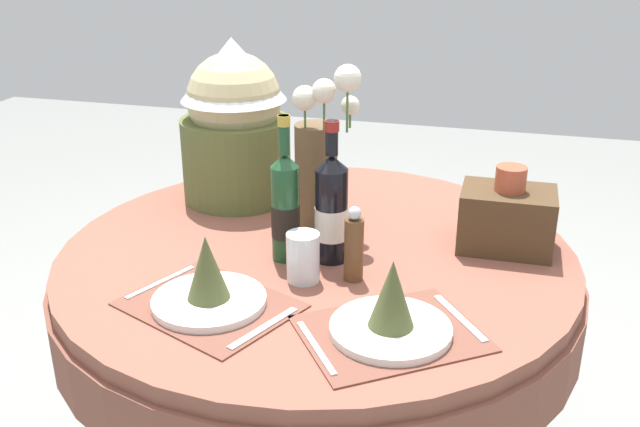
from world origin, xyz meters
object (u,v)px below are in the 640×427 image
object	(u,v)px
place_setting_left	(208,286)
tumbler_near_right	(303,257)
wine_bottle_left	(331,209)
gift_tub_back_left	(235,116)
dining_table	(317,294)
place_setting_right	(391,313)
pepper_mill	(354,246)
flower_vase	(319,159)
woven_basket_side_right	(507,217)
wine_bottle_rear	(285,207)

from	to	relation	value
place_setting_left	tumbler_near_right	world-z (taller)	place_setting_left
wine_bottle_left	gift_tub_back_left	size ratio (longest dim) A/B	0.74
dining_table	place_setting_right	world-z (taller)	place_setting_right
place_setting_left	gift_tub_back_left	size ratio (longest dim) A/B	0.91
place_setting_left	pepper_mill	size ratio (longest dim) A/B	2.36
tumbler_near_right	place_setting_right	bearing A→B (deg)	-37.13
dining_table	place_setting_right	distance (m)	0.46
flower_vase	tumbler_near_right	world-z (taller)	flower_vase
place_setting_right	pepper_mill	xyz separation A→B (m)	(-0.12, 0.21, 0.03)
place_setting_left	woven_basket_side_right	xyz separation A→B (m)	(0.59, 0.46, 0.03)
place_setting_left	tumbler_near_right	distance (m)	0.23
dining_table	wine_bottle_rear	size ratio (longest dim) A/B	3.67
flower_vase	place_setting_right	bearing A→B (deg)	-60.03
wine_bottle_rear	pepper_mill	bearing A→B (deg)	-19.85
tumbler_near_right	gift_tub_back_left	world-z (taller)	gift_tub_back_left
pepper_mill	gift_tub_back_left	world-z (taller)	gift_tub_back_left
dining_table	place_setting_left	size ratio (longest dim) A/B	3.10
dining_table	woven_basket_side_right	size ratio (longest dim) A/B	5.75
flower_vase	gift_tub_back_left	distance (m)	0.32
place_setting_right	gift_tub_back_left	xyz separation A→B (m)	(-0.56, 0.62, 0.19)
dining_table	flower_vase	world-z (taller)	flower_vase
flower_vase	woven_basket_side_right	distance (m)	0.49
pepper_mill	gift_tub_back_left	distance (m)	0.62
gift_tub_back_left	wine_bottle_rear	bearing A→B (deg)	-53.45
place_setting_left	flower_vase	distance (m)	0.50
place_setting_right	wine_bottle_left	size ratio (longest dim) A/B	1.26
wine_bottle_rear	pepper_mill	size ratio (longest dim) A/B	1.99
wine_bottle_rear	woven_basket_side_right	size ratio (longest dim) A/B	1.57
flower_vase	wine_bottle_left	bearing A→B (deg)	-66.46
wine_bottle_rear	gift_tub_back_left	xyz separation A→B (m)	(-0.26, 0.35, 0.11)
gift_tub_back_left	woven_basket_side_right	bearing A→B (deg)	-11.15
pepper_mill	gift_tub_back_left	xyz separation A→B (m)	(-0.44, 0.41, 0.16)
wine_bottle_rear	gift_tub_back_left	world-z (taller)	gift_tub_back_left
place_setting_right	tumbler_near_right	xyz separation A→B (m)	(-0.23, 0.17, 0.01)
wine_bottle_left	tumbler_near_right	size ratio (longest dim) A/B	3.00
wine_bottle_left	place_setting_left	bearing A→B (deg)	-124.13
place_setting_left	woven_basket_side_right	bearing A→B (deg)	38.12
place_setting_right	pepper_mill	world-z (taller)	pepper_mill
gift_tub_back_left	woven_basket_side_right	world-z (taller)	gift_tub_back_left
place_setting_left	tumbler_near_right	size ratio (longest dim) A/B	3.67
wine_bottle_left	wine_bottle_rear	distance (m)	0.11
pepper_mill	gift_tub_back_left	size ratio (longest dim) A/B	0.38
dining_table	wine_bottle_left	world-z (taller)	wine_bottle_left
place_setting_left	tumbler_near_right	bearing A→B (deg)	46.16
wine_bottle_left	gift_tub_back_left	xyz separation A→B (m)	(-0.36, 0.33, 0.11)
flower_vase	wine_bottle_left	distance (m)	0.21
place_setting_left	wine_bottle_left	bearing A→B (deg)	55.87
flower_vase	pepper_mill	world-z (taller)	flower_vase
woven_basket_side_right	flower_vase	bearing A→B (deg)	178.71
woven_basket_side_right	gift_tub_back_left	bearing A→B (deg)	168.85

